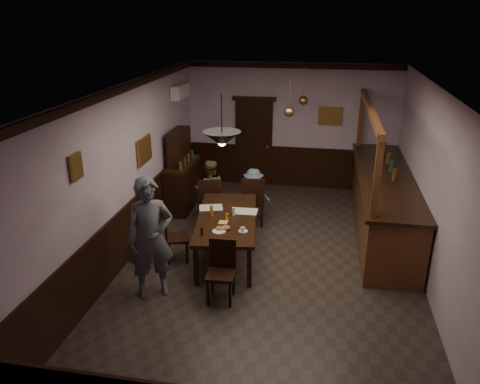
% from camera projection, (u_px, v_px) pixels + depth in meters
% --- Properties ---
extents(room, '(5.01, 8.01, 3.01)m').
position_uv_depth(room, '(272.00, 183.00, 7.54)').
color(room, '#2D2621').
rests_on(room, ground).
extents(dining_table, '(1.30, 2.32, 0.75)m').
position_uv_depth(dining_table, '(227.00, 220.00, 8.16)').
color(dining_table, black).
rests_on(dining_table, ground).
extents(chair_far_left, '(0.53, 0.53, 1.01)m').
position_uv_depth(chair_far_left, '(209.00, 199.00, 9.40)').
color(chair_far_left, black).
rests_on(chair_far_left, ground).
extents(chair_far_right, '(0.50, 0.50, 1.04)m').
position_uv_depth(chair_far_right, '(253.00, 199.00, 9.36)').
color(chair_far_right, black).
rests_on(chair_far_right, ground).
extents(chair_near, '(0.42, 0.42, 0.94)m').
position_uv_depth(chair_near, '(222.00, 267.00, 6.99)').
color(chair_near, black).
rests_on(chair_near, ground).
extents(chair_side, '(0.49, 0.49, 0.91)m').
position_uv_depth(chair_side, '(173.00, 234.00, 8.06)').
color(chair_side, black).
rests_on(chair_side, ground).
extents(person_standing, '(0.82, 0.73, 1.89)m').
position_uv_depth(person_standing, '(151.00, 238.00, 6.94)').
color(person_standing, '#52545D').
rests_on(person_standing, ground).
extents(person_seated_left, '(0.71, 0.61, 1.29)m').
position_uv_depth(person_seated_left, '(210.00, 190.00, 9.63)').
color(person_seated_left, brown).
rests_on(person_seated_left, ground).
extents(person_seated_right, '(0.74, 0.45, 1.12)m').
position_uv_depth(person_seated_right, '(253.00, 195.00, 9.63)').
color(person_seated_right, slate).
rests_on(person_seated_right, ground).
extents(newspaper_left, '(0.49, 0.41, 0.01)m').
position_uv_depth(newspaper_left, '(211.00, 208.00, 8.50)').
color(newspaper_left, silver).
rests_on(newspaper_left, dining_table).
extents(newspaper_right, '(0.43, 0.32, 0.01)m').
position_uv_depth(newspaper_right, '(246.00, 211.00, 8.34)').
color(newspaper_right, silver).
rests_on(newspaper_right, dining_table).
extents(napkin, '(0.17, 0.17, 0.00)m').
position_uv_depth(napkin, '(223.00, 222.00, 7.92)').
color(napkin, '#DBB250').
rests_on(napkin, dining_table).
extents(saucer, '(0.15, 0.15, 0.01)m').
position_uv_depth(saucer, '(243.00, 231.00, 7.59)').
color(saucer, white).
rests_on(saucer, dining_table).
extents(coffee_cup, '(0.09, 0.09, 0.07)m').
position_uv_depth(coffee_cup, '(243.00, 229.00, 7.55)').
color(coffee_cup, white).
rests_on(coffee_cup, saucer).
extents(pastry_plate, '(0.22, 0.22, 0.01)m').
position_uv_depth(pastry_plate, '(219.00, 231.00, 7.58)').
color(pastry_plate, white).
rests_on(pastry_plate, dining_table).
extents(pastry_ring_a, '(0.13, 0.13, 0.04)m').
position_uv_depth(pastry_ring_a, '(220.00, 228.00, 7.63)').
color(pastry_ring_a, '#C68C47').
rests_on(pastry_ring_a, pastry_plate).
extents(pastry_ring_b, '(0.13, 0.13, 0.04)m').
position_uv_depth(pastry_ring_b, '(226.00, 228.00, 7.65)').
color(pastry_ring_b, '#C68C47').
rests_on(pastry_ring_b, pastry_plate).
extents(soda_can, '(0.07, 0.07, 0.12)m').
position_uv_depth(soda_can, '(227.00, 217.00, 7.98)').
color(soda_can, orange).
rests_on(soda_can, dining_table).
extents(beer_glass, '(0.06, 0.06, 0.20)m').
position_uv_depth(beer_glass, '(212.00, 211.00, 8.13)').
color(beer_glass, '#BF721E').
rests_on(beer_glass, dining_table).
extents(water_glass, '(0.06, 0.06, 0.15)m').
position_uv_depth(water_glass, '(234.00, 212.00, 8.16)').
color(water_glass, silver).
rests_on(water_glass, dining_table).
extents(pepper_mill, '(0.04, 0.04, 0.14)m').
position_uv_depth(pepper_mill, '(202.00, 231.00, 7.45)').
color(pepper_mill, black).
rests_on(pepper_mill, dining_table).
extents(sideboard, '(0.47, 1.32, 1.75)m').
position_uv_depth(sideboard, '(182.00, 177.00, 10.21)').
color(sideboard, black).
rests_on(sideboard, ground).
extents(bar_counter, '(1.03, 4.42, 2.48)m').
position_uv_depth(bar_counter, '(383.00, 202.00, 9.08)').
color(bar_counter, '#4D2814').
rests_on(bar_counter, ground).
extents(door_back, '(0.90, 0.06, 2.10)m').
position_uv_depth(door_back, '(254.00, 143.00, 11.48)').
color(door_back, black).
rests_on(door_back, ground).
extents(ac_unit, '(0.20, 0.85, 0.30)m').
position_uv_depth(ac_unit, '(180.00, 91.00, 10.25)').
color(ac_unit, white).
rests_on(ac_unit, ground).
extents(picture_left_small, '(0.04, 0.28, 0.36)m').
position_uv_depth(picture_left_small, '(76.00, 167.00, 6.25)').
color(picture_left_small, olive).
rests_on(picture_left_small, ground).
extents(picture_left_large, '(0.04, 0.62, 0.48)m').
position_uv_depth(picture_left_large, '(144.00, 150.00, 8.61)').
color(picture_left_large, olive).
rests_on(picture_left_large, ground).
extents(picture_back, '(0.55, 0.04, 0.42)m').
position_uv_depth(picture_back, '(330.00, 116.00, 10.91)').
color(picture_back, olive).
rests_on(picture_back, ground).
extents(pendant_iron, '(0.56, 0.56, 0.75)m').
position_uv_depth(pendant_iron, '(222.00, 139.00, 6.81)').
color(pendant_iron, black).
rests_on(pendant_iron, ground).
extents(pendant_brass_mid, '(0.20, 0.20, 0.81)m').
position_uv_depth(pendant_brass_mid, '(289.00, 112.00, 8.91)').
color(pendant_brass_mid, '#BF8C3F').
rests_on(pendant_brass_mid, ground).
extents(pendant_brass_far, '(0.20, 0.20, 0.81)m').
position_uv_depth(pendant_brass_far, '(303.00, 100.00, 10.04)').
color(pendant_brass_far, '#BF8C3F').
rests_on(pendant_brass_far, ground).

